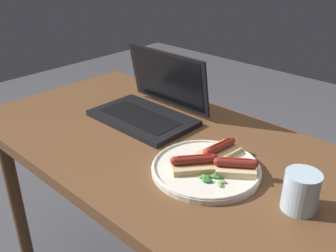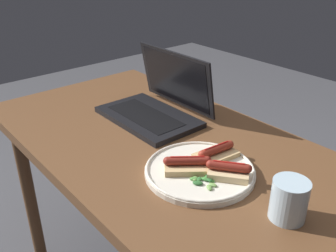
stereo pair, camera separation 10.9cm
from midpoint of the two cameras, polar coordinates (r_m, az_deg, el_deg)
desk at (r=1.18m, az=1.96°, el=-6.01°), size 1.26×0.67×0.74m
laptop at (r=1.27m, az=0.64°, el=3.06°), size 0.35×0.25×0.22m
plate at (r=0.98m, az=8.05°, el=-6.82°), size 0.29×0.29×0.02m
sausage_toast_left at (r=0.97m, az=6.19°, el=-5.98°), size 0.13×0.13×0.04m
sausage_toast_middle at (r=1.03m, az=10.36°, el=-4.12°), size 0.08×0.12×0.04m
sausage_toast_right at (r=0.95m, az=12.47°, el=-6.77°), size 0.12×0.11×0.04m
salad_pile at (r=0.93m, az=8.93°, el=-8.30°), size 0.07×0.06×0.01m
drinking_glass at (r=0.87m, az=21.48°, el=-10.56°), size 0.08×0.08×0.09m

